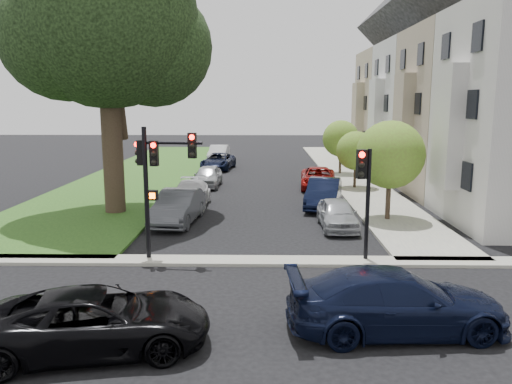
{
  "coord_description": "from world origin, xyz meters",
  "views": [
    {
      "loc": [
        0.36,
        -14.92,
        5.63
      ],
      "look_at": [
        0.0,
        5.0,
        2.0
      ],
      "focal_mm": 35.0,
      "sensor_mm": 36.0,
      "label": 1
    }
  ],
  "objects_px": {
    "car_cross_far": "(396,301)",
    "car_parked_7": "(208,176)",
    "car_parked_8": "(218,161)",
    "car_parked_0": "(337,214)",
    "car_parked_6": "(190,194)",
    "traffic_signal_main": "(156,169)",
    "small_tree_a": "(390,155)",
    "eucalyptus": "(104,16)",
    "car_parked_5": "(178,207)",
    "small_tree_c": "(341,139)",
    "car_parked_1": "(324,193)",
    "car_parked_9": "(219,154)",
    "traffic_signal_secondary": "(365,184)",
    "car_cross_near": "(97,320)",
    "car_parked_2": "(319,178)",
    "small_tree_b": "(356,151)"
  },
  "relations": [
    {
      "from": "traffic_signal_main",
      "to": "car_parked_5",
      "type": "distance_m",
      "value": 6.07
    },
    {
      "from": "car_parked_8",
      "to": "car_parked_9",
      "type": "relative_size",
      "value": 1.06
    },
    {
      "from": "small_tree_a",
      "to": "car_parked_1",
      "type": "bearing_deg",
      "value": 131.24
    },
    {
      "from": "car_cross_near",
      "to": "car_parked_7",
      "type": "distance_m",
      "value": 22.29
    },
    {
      "from": "car_parked_0",
      "to": "car_parked_6",
      "type": "bearing_deg",
      "value": 147.42
    },
    {
      "from": "car_parked_2",
      "to": "car_parked_8",
      "type": "relative_size",
      "value": 1.0
    },
    {
      "from": "car_cross_far",
      "to": "car_parked_8",
      "type": "distance_m",
      "value": 30.63
    },
    {
      "from": "traffic_signal_secondary",
      "to": "car_parked_6",
      "type": "height_order",
      "value": "traffic_signal_secondary"
    },
    {
      "from": "car_parked_1",
      "to": "car_parked_9",
      "type": "height_order",
      "value": "car_parked_1"
    },
    {
      "from": "small_tree_b",
      "to": "car_parked_6",
      "type": "distance_m",
      "value": 11.57
    },
    {
      "from": "car_cross_far",
      "to": "car_parked_7",
      "type": "bearing_deg",
      "value": 13.97
    },
    {
      "from": "small_tree_a",
      "to": "traffic_signal_main",
      "type": "height_order",
      "value": "same"
    },
    {
      "from": "car_parked_1",
      "to": "small_tree_c",
      "type": "bearing_deg",
      "value": 89.49
    },
    {
      "from": "small_tree_c",
      "to": "car_parked_1",
      "type": "height_order",
      "value": "small_tree_c"
    },
    {
      "from": "car_cross_near",
      "to": "car_parked_2",
      "type": "bearing_deg",
      "value": -30.03
    },
    {
      "from": "small_tree_a",
      "to": "car_parked_6",
      "type": "bearing_deg",
      "value": 162.67
    },
    {
      "from": "traffic_signal_main",
      "to": "traffic_signal_secondary",
      "type": "height_order",
      "value": "traffic_signal_main"
    },
    {
      "from": "traffic_signal_secondary",
      "to": "car_parked_5",
      "type": "height_order",
      "value": "traffic_signal_secondary"
    },
    {
      "from": "small_tree_b",
      "to": "traffic_signal_main",
      "type": "relative_size",
      "value": 0.79
    },
    {
      "from": "eucalyptus",
      "to": "car_parked_5",
      "type": "bearing_deg",
      "value": -28.7
    },
    {
      "from": "small_tree_a",
      "to": "traffic_signal_secondary",
      "type": "bearing_deg",
      "value": -111.21
    },
    {
      "from": "car_parked_6",
      "to": "car_parked_7",
      "type": "bearing_deg",
      "value": 87.42
    },
    {
      "from": "car_cross_far",
      "to": "car_parked_0",
      "type": "bearing_deg",
      "value": -4.48
    },
    {
      "from": "traffic_signal_main",
      "to": "car_cross_far",
      "type": "distance_m",
      "value": 9.28
    },
    {
      "from": "car_parked_9",
      "to": "car_parked_0",
      "type": "bearing_deg",
      "value": -70.64
    },
    {
      "from": "car_parked_5",
      "to": "car_parked_0",
      "type": "bearing_deg",
      "value": -1.6
    },
    {
      "from": "car_parked_1",
      "to": "car_parked_7",
      "type": "relative_size",
      "value": 1.14
    },
    {
      "from": "small_tree_a",
      "to": "car_cross_far",
      "type": "distance_m",
      "value": 12.14
    },
    {
      "from": "car_parked_8",
      "to": "car_parked_1",
      "type": "bearing_deg",
      "value": -58.01
    },
    {
      "from": "traffic_signal_main",
      "to": "car_parked_8",
      "type": "height_order",
      "value": "traffic_signal_main"
    },
    {
      "from": "car_parked_9",
      "to": "car_cross_near",
      "type": "bearing_deg",
      "value": -86.67
    },
    {
      "from": "car_cross_near",
      "to": "car_parked_2",
      "type": "distance_m",
      "value": 22.9
    },
    {
      "from": "eucalyptus",
      "to": "small_tree_c",
      "type": "distance_m",
      "value": 20.56
    },
    {
      "from": "small_tree_a",
      "to": "traffic_signal_main",
      "type": "distance_m",
      "value": 11.4
    },
    {
      "from": "car_parked_1",
      "to": "car_parked_5",
      "type": "bearing_deg",
      "value": -141.38
    },
    {
      "from": "car_parked_9",
      "to": "traffic_signal_secondary",
      "type": "bearing_deg",
      "value": -72.84
    },
    {
      "from": "car_parked_2",
      "to": "car_parked_5",
      "type": "relative_size",
      "value": 1.04
    },
    {
      "from": "small_tree_c",
      "to": "car_parked_1",
      "type": "relative_size",
      "value": 0.89
    },
    {
      "from": "traffic_signal_main",
      "to": "small_tree_a",
      "type": "bearing_deg",
      "value": 32.38
    },
    {
      "from": "small_tree_a",
      "to": "car_parked_9",
      "type": "bearing_deg",
      "value": 113.31
    },
    {
      "from": "small_tree_b",
      "to": "traffic_signal_secondary",
      "type": "bearing_deg",
      "value": -99.04
    },
    {
      "from": "small_tree_c",
      "to": "car_cross_near",
      "type": "bearing_deg",
      "value": -109.02
    },
    {
      "from": "small_tree_c",
      "to": "eucalyptus",
      "type": "bearing_deg",
      "value": -134.04
    },
    {
      "from": "car_parked_0",
      "to": "car_parked_9",
      "type": "height_order",
      "value": "car_parked_9"
    },
    {
      "from": "small_tree_c",
      "to": "car_parked_8",
      "type": "height_order",
      "value": "small_tree_c"
    },
    {
      "from": "car_parked_0",
      "to": "car_parked_7",
      "type": "bearing_deg",
      "value": 121.74
    },
    {
      "from": "small_tree_a",
      "to": "small_tree_b",
      "type": "bearing_deg",
      "value": 90.0
    },
    {
      "from": "small_tree_a",
      "to": "car_parked_2",
      "type": "distance_m",
      "value": 9.64
    },
    {
      "from": "small_tree_b",
      "to": "car_cross_near",
      "type": "relative_size",
      "value": 0.73
    },
    {
      "from": "eucalyptus",
      "to": "traffic_signal_main",
      "type": "distance_m",
      "value": 10.53
    }
  ]
}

